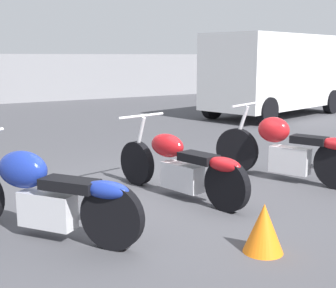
% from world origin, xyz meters
% --- Properties ---
extents(ground_plane, '(60.00, 60.00, 0.00)m').
position_xyz_m(ground_plane, '(0.00, 0.00, 0.00)').
color(ground_plane, '#424247').
extents(motorcycle_slot_0, '(1.32, 1.81, 0.97)m').
position_xyz_m(motorcycle_slot_0, '(-1.69, -0.32, 0.43)').
color(motorcycle_slot_0, black).
rests_on(motorcycle_slot_0, ground_plane).
extents(motorcycle_slot_1, '(0.79, 2.09, 0.95)m').
position_xyz_m(motorcycle_slot_1, '(0.10, 0.05, 0.39)').
color(motorcycle_slot_1, black).
rests_on(motorcycle_slot_1, ground_plane).
extents(motorcycle_slot_2, '(0.99, 2.04, 1.02)m').
position_xyz_m(motorcycle_slot_2, '(1.77, -0.07, 0.44)').
color(motorcycle_slot_2, black).
rests_on(motorcycle_slot_2, ground_plane).
extents(parked_van, '(4.95, 2.89, 2.27)m').
position_xyz_m(parked_van, '(6.71, 5.20, 1.25)').
color(parked_van, white).
rests_on(parked_van, ground_plane).
extents(traffic_cone_near, '(0.36, 0.36, 0.44)m').
position_xyz_m(traffic_cone_near, '(-0.17, -1.68, 0.22)').
color(traffic_cone_near, orange).
rests_on(traffic_cone_near, ground_plane).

